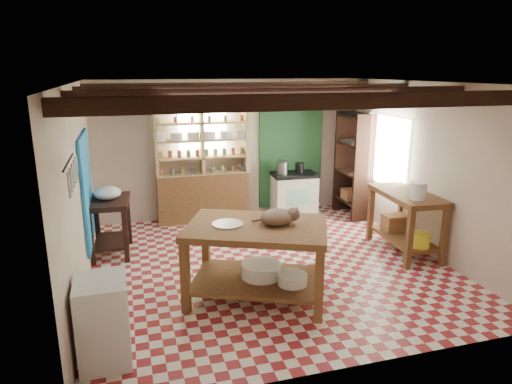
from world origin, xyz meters
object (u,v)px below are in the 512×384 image
object	(u,v)px
stove	(294,194)
white_cabinet	(103,321)
right_counter	(405,223)
cat	(278,217)
prep_table	(111,227)
work_table	(257,261)

from	to	relation	value
stove	white_cabinet	xyz separation A→B (m)	(-3.43, -3.87, 0.01)
white_cabinet	right_counter	bearing A→B (deg)	19.37
stove	cat	world-z (taller)	cat
stove	white_cabinet	world-z (taller)	white_cabinet
stove	right_counter	distance (m)	2.47
stove	prep_table	bearing A→B (deg)	-159.47
cat	stove	bearing A→B (deg)	79.93
prep_table	cat	bearing A→B (deg)	-40.77
white_cabinet	right_counter	world-z (taller)	right_counter
white_cabinet	cat	xyz separation A→B (m)	(2.03, 0.78, 0.62)
stove	right_counter	world-z (taller)	right_counter
right_counter	prep_table	bearing A→B (deg)	168.92
stove	cat	size ratio (longest dim) A/B	1.96
work_table	stove	bearing A→B (deg)	85.78
prep_table	white_cabinet	distance (m)	2.78
cat	right_counter	bearing A→B (deg)	33.45
work_table	right_counter	size ratio (longest dim) A/B	1.25
stove	prep_table	distance (m)	3.58
prep_table	white_cabinet	bearing A→B (deg)	-86.30
cat	prep_table	bearing A→B (deg)	149.36
work_table	white_cabinet	world-z (taller)	work_table
work_table	prep_table	distance (m)	2.63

